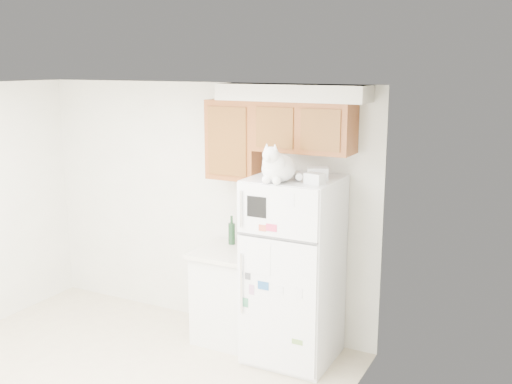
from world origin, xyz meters
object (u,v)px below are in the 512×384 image
Objects in this scene: storage_box_back at (318,173)px; storage_box_front at (315,178)px; refrigerator at (293,270)px; bottle_amber at (247,231)px; bottle_green at (232,230)px; cat at (278,167)px; base_counter at (231,295)px.

storage_box_front is (0.06, -0.21, -0.01)m from storage_box_back.
refrigerator is at bearing 169.87° from storage_box_back.
storage_box_back is at bearing -10.74° from bottle_amber.
refrigerator is 5.86× the size of bottle_green.
cat is 3.30× the size of storage_box_front.
bottle_green is (-0.97, 0.20, -0.68)m from storage_box_back.
storage_box_front is at bearing -23.39° from bottle_amber.
base_counter is (-0.69, 0.07, -0.39)m from refrigerator.
bottle_amber reaches higher than bottle_green.
storage_box_front reaches higher than bottle_amber.
cat reaches higher than storage_box_front.
bottle_green reaches higher than base_counter.
refrigerator is 4.93× the size of bottle_amber.
bottle_green is at bearing 165.88° from bottle_amber.
storage_box_front is at bearing -14.02° from base_counter.
cat reaches higher than refrigerator.
storage_box_front reaches higher than bottle_green.
cat is 1.16m from bottle_green.
storage_box_front is 0.44× the size of bottle_amber.
bottle_green is (-0.72, 0.48, -0.77)m from cat.
refrigerator is 0.84m from bottle_green.
base_counter is at bearing -63.67° from bottle_green.
cat is at bearing -155.32° from storage_box_back.
storage_box_back is at bearing -11.45° from bottle_green.
base_counter is 1.86× the size of cat.
storage_box_back reaches higher than storage_box_front.
storage_box_back is 1.20m from bottle_green.
bottle_green is at bearing 116.33° from base_counter.
base_counter is at bearing 173.91° from refrigerator.
storage_box_front reaches higher than base_counter.
storage_box_back is at bearing -1.55° from base_counter.
bottle_green is (-0.78, 0.25, 0.21)m from refrigerator.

